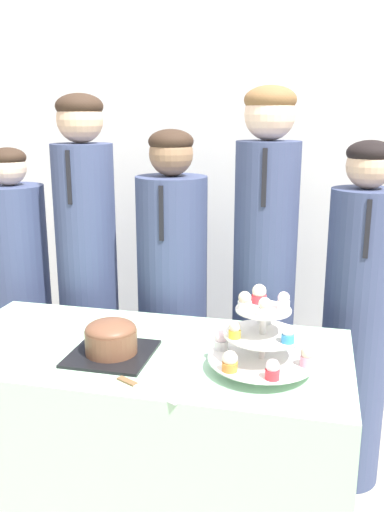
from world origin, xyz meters
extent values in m
cube|color=silver|center=(0.00, 1.53, 1.35)|extent=(9.00, 0.06, 2.70)
cube|color=#A8DBB2|center=(0.00, 0.32, 0.39)|extent=(1.37, 0.65, 0.78)
cube|color=black|center=(-0.08, 0.25, 0.78)|extent=(0.26, 0.26, 0.01)
cylinder|color=brown|center=(-0.08, 0.25, 0.83)|extent=(0.17, 0.17, 0.08)
ellipsoid|color=brown|center=(-0.08, 0.25, 0.87)|extent=(0.17, 0.17, 0.06)
cube|color=silver|center=(0.13, 0.03, 0.78)|extent=(0.15, 0.09, 0.00)
cube|color=brown|center=(0.03, 0.08, 0.78)|extent=(0.07, 0.05, 0.01)
cylinder|color=silver|center=(0.40, 0.25, 0.88)|extent=(0.02, 0.02, 0.20)
cylinder|color=silver|center=(0.40, 0.25, 0.82)|extent=(0.33, 0.33, 0.01)
cylinder|color=silver|center=(0.40, 0.25, 0.90)|extent=(0.23, 0.23, 0.01)
cylinder|color=silver|center=(0.40, 0.25, 0.97)|extent=(0.17, 0.17, 0.01)
cylinder|color=#E5333D|center=(0.45, 0.12, 0.83)|extent=(0.04, 0.04, 0.03)
sphere|color=silver|center=(0.45, 0.12, 0.86)|extent=(0.04, 0.04, 0.04)
cylinder|color=pink|center=(0.54, 0.23, 0.83)|extent=(0.04, 0.04, 0.03)
sphere|color=beige|center=(0.54, 0.23, 0.86)|extent=(0.04, 0.04, 0.04)
cylinder|color=#3893DB|center=(0.48, 0.36, 0.83)|extent=(0.04, 0.04, 0.03)
sphere|color=#F4E5C6|center=(0.48, 0.36, 0.86)|extent=(0.04, 0.04, 0.04)
cylinder|color=#4CB766|center=(0.36, 0.38, 0.83)|extent=(0.04, 0.04, 0.03)
sphere|color=#F4E5C6|center=(0.36, 0.38, 0.86)|extent=(0.04, 0.04, 0.04)
cylinder|color=white|center=(0.27, 0.28, 0.83)|extent=(0.04, 0.04, 0.03)
sphere|color=silver|center=(0.27, 0.28, 0.86)|extent=(0.04, 0.04, 0.04)
cylinder|color=orange|center=(0.32, 0.14, 0.83)|extent=(0.05, 0.05, 0.03)
sphere|color=#F4E5C6|center=(0.32, 0.14, 0.86)|extent=(0.04, 0.04, 0.04)
cylinder|color=yellow|center=(0.33, 0.20, 0.91)|extent=(0.04, 0.04, 0.02)
sphere|color=beige|center=(0.33, 0.20, 0.93)|extent=(0.03, 0.03, 0.03)
cylinder|color=#3893DB|center=(0.48, 0.20, 0.91)|extent=(0.04, 0.04, 0.03)
sphere|color=white|center=(0.48, 0.20, 0.94)|extent=(0.04, 0.04, 0.04)
cylinder|color=white|center=(0.40, 0.34, 0.91)|extent=(0.05, 0.05, 0.03)
sphere|color=silver|center=(0.40, 0.34, 0.94)|extent=(0.04, 0.04, 0.04)
cylinder|color=white|center=(0.35, 0.23, 0.99)|extent=(0.04, 0.04, 0.03)
sphere|color=beige|center=(0.35, 0.23, 1.01)|extent=(0.04, 0.04, 0.04)
cylinder|color=white|center=(0.41, 0.19, 0.99)|extent=(0.04, 0.04, 0.03)
sphere|color=#F4E5C6|center=(0.41, 0.19, 1.01)|extent=(0.04, 0.04, 0.04)
cylinder|color=white|center=(0.46, 0.26, 0.99)|extent=(0.04, 0.04, 0.03)
sphere|color=silver|center=(0.46, 0.26, 1.01)|extent=(0.04, 0.04, 0.04)
cylinder|color=#E5333D|center=(0.38, 0.30, 0.99)|extent=(0.05, 0.05, 0.02)
sphere|color=#F4E5C6|center=(0.38, 0.30, 1.02)|extent=(0.04, 0.04, 0.04)
cylinder|color=#384266|center=(-0.81, 0.90, 0.62)|extent=(0.30, 0.30, 1.23)
sphere|color=beige|center=(-0.81, 0.90, 1.31)|extent=(0.16, 0.16, 0.16)
ellipsoid|color=#332319|center=(-0.81, 0.90, 1.36)|extent=(0.16, 0.16, 0.09)
cylinder|color=#384266|center=(-0.45, 0.90, 0.71)|extent=(0.27, 0.27, 1.42)
sphere|color=#D6AD89|center=(-0.45, 0.90, 1.52)|extent=(0.20, 0.20, 0.20)
ellipsoid|color=#332319|center=(-0.45, 0.90, 1.57)|extent=(0.20, 0.20, 0.11)
cube|color=black|center=(-0.45, 0.76, 1.29)|extent=(0.02, 0.01, 0.22)
cylinder|color=#384266|center=(-0.06, 0.90, 0.65)|extent=(0.30, 0.30, 1.29)
sphere|color=#8E6B4C|center=(-0.06, 0.90, 1.38)|extent=(0.18, 0.18, 0.18)
ellipsoid|color=#332319|center=(-0.06, 0.90, 1.43)|extent=(0.19, 0.19, 0.10)
cube|color=black|center=(-0.06, 0.74, 1.16)|extent=(0.02, 0.01, 0.22)
cylinder|color=#384266|center=(0.34, 0.90, 0.72)|extent=(0.26, 0.26, 1.44)
sphere|color=beige|center=(0.34, 0.90, 1.54)|extent=(0.20, 0.20, 0.20)
ellipsoid|color=brown|center=(0.34, 0.90, 1.59)|extent=(0.20, 0.20, 0.11)
cube|color=black|center=(0.34, 0.76, 1.31)|extent=(0.02, 0.01, 0.22)
cylinder|color=#384266|center=(0.72, 0.90, 0.63)|extent=(0.27, 0.27, 1.26)
sphere|color=#D6AD89|center=(0.72, 0.90, 1.35)|extent=(0.18, 0.18, 0.18)
ellipsoid|color=black|center=(0.72, 0.90, 1.40)|extent=(0.18, 0.18, 0.10)
cube|color=black|center=(0.72, 0.76, 1.13)|extent=(0.02, 0.01, 0.22)
camera|label=1|loc=(0.55, -1.28, 1.54)|focal=38.00mm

